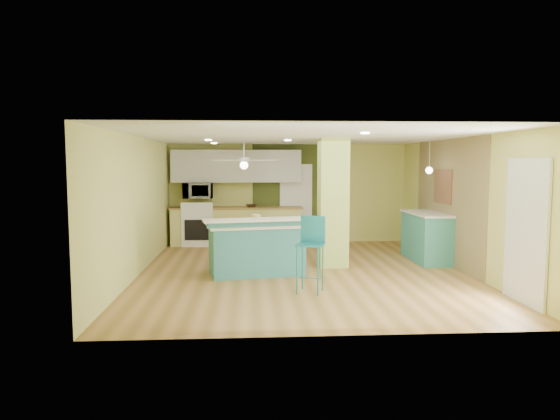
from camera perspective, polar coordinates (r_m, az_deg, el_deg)
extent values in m
cube|color=olive|center=(9.43, 2.57, -7.07)|extent=(6.00, 7.00, 0.01)
cube|color=white|center=(9.22, 2.64, 8.35)|extent=(6.00, 7.00, 0.01)
cube|color=#D2D270|center=(12.72, 0.92, 1.88)|extent=(6.00, 0.01, 2.50)
cube|color=#D2D270|center=(5.79, 6.32, -2.37)|extent=(6.00, 0.01, 2.50)
cube|color=#D2D270|center=(9.40, -15.92, 0.44)|extent=(0.01, 7.00, 2.50)
cube|color=#D2D270|center=(10.02, 19.96, 0.61)|extent=(0.01, 7.00, 2.50)
cube|color=olive|center=(10.56, 18.59, 0.88)|extent=(0.02, 3.40, 2.50)
cube|color=#404A1D|center=(12.72, 1.82, 1.88)|extent=(2.20, 0.02, 2.50)
cube|color=white|center=(12.71, 1.83, 0.75)|extent=(0.82, 0.05, 2.00)
cube|color=white|center=(7.97, 26.27, -2.22)|extent=(0.04, 1.08, 2.10)
cube|color=#BAD663|center=(9.82, 6.07, 0.82)|extent=(0.55, 0.55, 2.50)
cube|color=#DBD672|center=(12.46, -4.95, -1.91)|extent=(3.20, 0.60, 0.90)
cube|color=olive|center=(12.41, -4.97, 0.25)|extent=(3.25, 0.63, 0.04)
cube|color=white|center=(12.52, -9.31, -1.92)|extent=(0.76, 0.64, 0.90)
cube|color=black|center=(12.19, -9.46, -2.26)|extent=(0.59, 0.02, 0.50)
cube|color=white|center=(12.16, -9.49, 0.42)|extent=(0.76, 0.06, 0.18)
cube|color=silver|center=(12.48, -5.00, 5.01)|extent=(3.20, 0.34, 0.80)
imported|color=silver|center=(12.44, -9.37, 2.19)|extent=(0.70, 0.48, 0.39)
cylinder|color=white|center=(11.16, -4.15, 6.77)|extent=(0.03, 0.03, 0.40)
cylinder|color=white|center=(11.15, -4.14, 5.75)|extent=(0.24, 0.24, 0.10)
sphere|color=white|center=(11.15, -4.14, 5.13)|extent=(0.18, 0.18, 0.18)
cylinder|color=white|center=(10.55, 16.72, 6.04)|extent=(0.01, 0.01, 0.62)
sphere|color=white|center=(10.55, 16.68, 4.36)|extent=(0.14, 0.14, 0.14)
cube|color=brown|center=(10.72, 18.12, 2.57)|extent=(0.03, 0.90, 0.70)
cube|color=teal|center=(9.16, -2.72, -4.61)|extent=(1.77, 1.11, 0.87)
cube|color=#EDE7CD|center=(9.09, -2.73, -1.75)|extent=(1.89, 1.22, 0.05)
cube|color=teal|center=(8.70, -2.23, -1.49)|extent=(1.86, 0.47, 0.13)
cube|color=#EDE7CD|center=(8.70, -2.23, -1.11)|extent=(2.03, 0.76, 0.04)
cylinder|color=teal|center=(7.76, 1.94, -6.92)|extent=(0.02, 0.02, 0.75)
cylinder|color=teal|center=(7.68, 4.35, -7.07)|extent=(0.02, 0.02, 0.75)
cylinder|color=teal|center=(8.07, 2.59, -6.44)|extent=(0.02, 0.02, 0.75)
cylinder|color=teal|center=(8.00, 4.90, -6.57)|extent=(0.02, 0.02, 0.75)
cube|color=teal|center=(7.80, 3.46, -3.95)|extent=(0.51, 0.51, 0.03)
cube|color=teal|center=(7.94, 3.79, -2.16)|extent=(0.38, 0.17, 0.42)
cube|color=teal|center=(10.83, 16.43, -3.03)|extent=(0.62, 1.50, 0.97)
cube|color=white|center=(10.77, 16.50, -0.38)|extent=(0.67, 1.57, 0.04)
imported|color=#351F15|center=(12.35, -3.31, 0.48)|extent=(0.30, 0.30, 0.07)
cylinder|color=gold|center=(9.31, -2.76, -0.96)|extent=(0.17, 0.17, 0.15)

